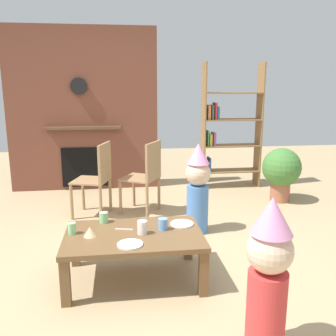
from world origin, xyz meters
TOP-DOWN VIEW (x-y plane):
  - ground_plane at (0.00, 0.00)m, footprint 12.00×12.00m
  - brick_fireplace_feature at (-0.84, 2.60)m, footprint 2.20×0.28m
  - bookshelf at (1.33, 2.40)m, footprint 0.90×0.28m
  - coffee_table at (-0.22, -0.28)m, footprint 1.11×0.71m
  - paper_cup_near_left at (-0.71, -0.22)m, footprint 0.06×0.06m
  - paper_cup_near_right at (-0.15, -0.29)m, footprint 0.08×0.08m
  - paper_cup_center at (-0.47, -0.00)m, footprint 0.07×0.07m
  - paper_cup_far_left at (0.02, -0.23)m, footprint 0.08×0.08m
  - paper_plate_front at (0.20, -0.14)m, footprint 0.20×0.20m
  - paper_plate_rear at (-0.25, -0.50)m, footprint 0.19×0.19m
  - birthday_cake_slice at (-0.56, -0.29)m, footprint 0.10×0.10m
  - table_fork at (-0.29, -0.19)m, footprint 0.15×0.05m
  - child_with_cone_hat at (0.52, -1.23)m, footprint 0.27×0.27m
  - child_in_pink at (0.50, 0.65)m, footprint 0.27×0.27m
  - dining_chair_left at (-0.58, 1.30)m, footprint 0.50×0.50m
  - dining_chair_middle at (0.01, 1.32)m, footprint 0.54×0.54m
  - potted_plant_tall at (1.86, 1.57)m, footprint 0.52×0.52m

SIDE VIEW (x-z plane):
  - ground_plane at x=0.00m, z-range 0.00..0.00m
  - coffee_table at x=-0.22m, z-range 0.14..0.54m
  - table_fork at x=-0.29m, z-range 0.40..0.41m
  - paper_plate_front at x=0.20m, z-range 0.40..0.41m
  - paper_plate_rear at x=-0.25m, z-range 0.40..0.41m
  - potted_plant_tall at x=1.86m, z-range 0.07..0.81m
  - birthday_cake_slice at x=-0.56m, z-range 0.40..0.48m
  - paper_cup_center at x=-0.47m, z-range 0.40..0.49m
  - paper_cup_near_left at x=-0.71m, z-range 0.40..0.49m
  - paper_cup_far_left at x=0.02m, z-range 0.40..0.50m
  - paper_cup_near_right at x=-0.15m, z-range 0.40..0.51m
  - dining_chair_left at x=-0.58m, z-range 0.06..0.96m
  - dining_chair_middle at x=0.01m, z-range 0.06..0.96m
  - child_with_cone_hat at x=0.52m, z-range 0.03..1.00m
  - child_in_pink at x=0.50m, z-range 0.03..1.00m
  - bookshelf at x=1.33m, z-range -0.05..1.85m
  - brick_fireplace_feature at x=-0.84m, z-range -0.01..2.39m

